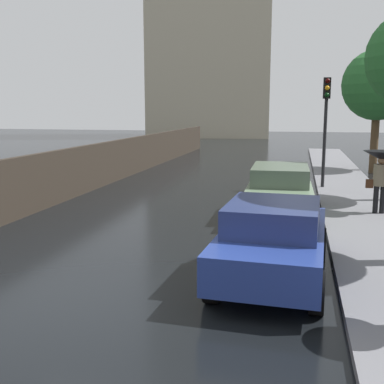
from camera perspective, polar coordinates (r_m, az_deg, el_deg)
name	(u,v)px	position (r m, az deg, el deg)	size (l,w,h in m)	color
ground	(78,305)	(7.89, -13.41, -12.91)	(120.00, 120.00, 0.00)	black
car_green_near_kerb	(280,190)	(13.70, 10.41, 0.27)	(1.86, 4.31, 1.47)	slate
car_blue_mid_road	(273,239)	(8.63, 9.65, -5.55)	(1.99, 4.14, 1.43)	navy
pedestrian_with_umbrella_far	(381,164)	(14.20, 21.59, 3.09)	(0.99, 0.99, 1.74)	black
traffic_light	(326,111)	(18.37, 15.63, 9.21)	(0.26, 0.39, 4.00)	black
street_tree_far	(378,85)	(24.43, 21.23, 11.73)	(3.30, 3.30, 5.78)	#4C3823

